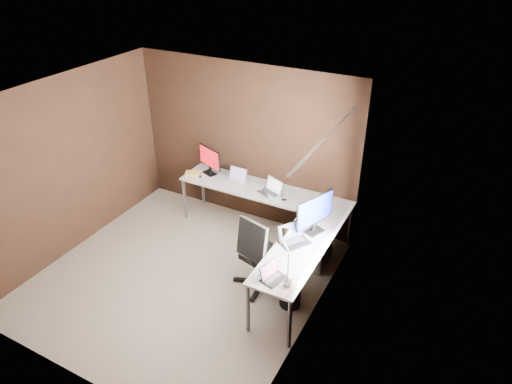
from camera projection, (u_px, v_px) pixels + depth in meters
room at (200, 201)px, 5.46m from camera, size 3.60×3.60×2.50m
desk at (273, 214)px, 6.30m from camera, size 2.65×2.25×0.73m
drawer_pedestal at (313, 244)px, 6.34m from camera, size 0.42×0.50×0.60m
monitor_left at (210, 159)px, 7.10m from camera, size 0.48×0.23×0.44m
monitor_right at (315, 212)px, 5.70m from camera, size 0.26×0.60×0.52m
laptop_white at (236, 178)px, 6.99m from camera, size 0.30×0.22×0.20m
laptop_silver at (272, 191)px, 6.65m from camera, size 0.40×0.35×0.22m
laptop_black_big at (293, 238)px, 5.63m from camera, size 0.40×0.43×0.23m
laptop_black_small at (272, 275)px, 5.05m from camera, size 0.26×0.31×0.19m
book_stack at (192, 175)px, 7.11m from camera, size 0.28×0.26×0.08m
mouse_left at (199, 176)px, 7.09m from camera, size 0.11×0.09×0.04m
mouse_corner at (284, 200)px, 6.50m from camera, size 0.09×0.06×0.03m
desk_lamp at (285, 250)px, 4.84m from camera, size 0.20×0.24×0.66m
office_chair at (262, 266)px, 5.89m from camera, size 0.61×0.63×1.08m
wastebasket at (290, 295)px, 5.67m from camera, size 0.28×0.28×0.30m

